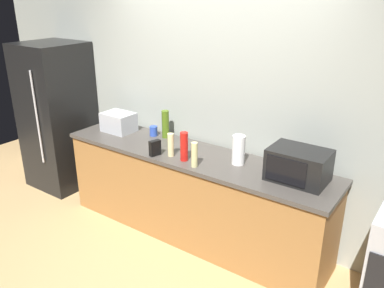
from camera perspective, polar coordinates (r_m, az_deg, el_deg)
ground_plane at (r=3.99m, az=-3.44°, el=-15.24°), size 8.00×8.00×0.00m
back_wall at (r=4.00m, az=3.42°, el=6.44°), size 6.40×0.10×2.70m
counter_run at (r=4.02m, az=0.00°, el=-7.30°), size 2.84×0.64×0.90m
refrigerator at (r=5.21m, az=-18.78°, el=3.76°), size 0.72×0.73×1.80m
microwave at (r=3.37m, az=15.06°, el=-2.94°), size 0.48×0.35×0.27m
toaster_oven at (r=4.47m, az=-10.49°, el=3.11°), size 0.34×0.26×0.21m
paper_towel_roll at (r=3.58m, az=6.71°, el=-0.86°), size 0.12×0.12×0.27m
cordless_phone at (r=3.77m, az=-5.35°, el=-0.57°), size 0.08×0.12×0.15m
bottle_olive_oil at (r=4.20m, az=-3.84°, el=2.87°), size 0.08×0.08×0.30m
bottle_vinegar at (r=3.50m, az=0.34°, el=-1.55°), size 0.06×0.06×0.23m
bottle_hot_sauce at (r=3.62m, az=-1.14°, el=-0.36°), size 0.07×0.07×0.27m
bottle_hand_soap at (r=3.74m, az=-3.08°, el=-0.12°), size 0.06×0.06×0.22m
mug_blue at (r=4.29m, az=-5.55°, el=1.87°), size 0.08×0.08×0.11m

